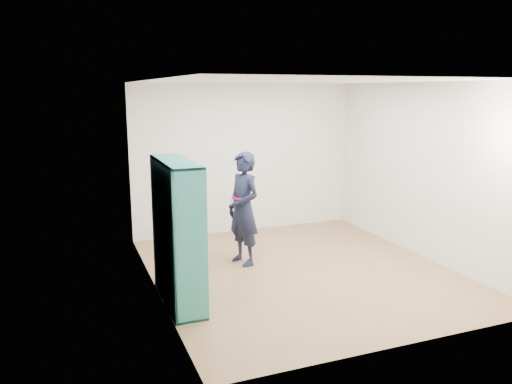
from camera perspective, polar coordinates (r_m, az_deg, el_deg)
name	(u,v)px	position (r m, az deg, el deg)	size (l,w,h in m)	color
floor	(301,271)	(7.10, 5.11, -8.95)	(4.50, 4.50, 0.00)	olive
ceiling	(304,81)	(6.65, 5.52, 12.53)	(4.50, 4.50, 0.00)	white
wall_left	(154,190)	(6.14, -11.63, 0.23)	(0.02, 4.50, 2.60)	silver
wall_right	(423,171)	(7.85, 18.50, 2.30)	(0.02, 4.50, 2.60)	silver
wall_back	(245,159)	(8.80, -1.25, 3.84)	(4.00, 0.02, 2.60)	silver
wall_front	(410,219)	(4.90, 17.15, -2.92)	(4.00, 0.02, 2.60)	silver
bookshelf	(176,235)	(5.90, -9.18, -4.87)	(0.37, 1.27, 1.70)	teal
person	(244,209)	(7.14, -1.44, -1.91)	(0.55, 0.68, 1.63)	black
smartphone	(232,202)	(7.10, -2.76, -1.12)	(0.05, 0.09, 0.12)	silver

